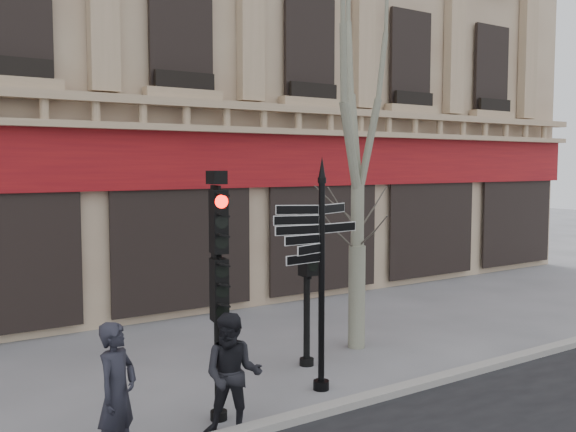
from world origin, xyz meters
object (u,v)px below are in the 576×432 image
(fingerpost, at_px, (322,234))
(traffic_signal_main, at_px, (217,264))
(traffic_signal_secondary, at_px, (307,263))
(pedestrian_a, at_px, (117,394))
(plane_tree, at_px, (359,66))
(pedestrian_b, at_px, (233,375))

(fingerpost, height_order, traffic_signal_main, fingerpost)
(traffic_signal_main, distance_m, traffic_signal_secondary, 2.74)
(traffic_signal_main, height_order, traffic_signal_secondary, traffic_signal_main)
(traffic_signal_secondary, height_order, pedestrian_a, traffic_signal_secondary)
(fingerpost, height_order, plane_tree, plane_tree)
(plane_tree, relative_size, pedestrian_b, 4.72)
(traffic_signal_secondary, xyz_separation_m, plane_tree, (1.43, 0.36, 3.52))
(fingerpost, bearing_deg, plane_tree, 41.16)
(traffic_signal_main, bearing_deg, pedestrian_a, -151.26)
(traffic_signal_secondary, xyz_separation_m, pedestrian_b, (-2.49, -1.83, -1.00))
(traffic_signal_main, relative_size, traffic_signal_secondary, 1.32)
(fingerpost, xyz_separation_m, pedestrian_a, (-3.48, -0.68, -1.59))
(fingerpost, relative_size, pedestrian_a, 2.14)
(traffic_signal_main, xyz_separation_m, pedestrian_a, (-1.60, -0.52, -1.31))
(traffic_signal_main, relative_size, pedestrian_a, 2.02)
(fingerpost, relative_size, traffic_signal_main, 1.06)
(traffic_signal_secondary, height_order, pedestrian_b, traffic_signal_secondary)
(traffic_signal_secondary, distance_m, plane_tree, 3.82)
(pedestrian_a, bearing_deg, fingerpost, -26.36)
(traffic_signal_main, xyz_separation_m, plane_tree, (3.83, 1.62, 3.17))
(fingerpost, relative_size, traffic_signal_secondary, 1.40)
(plane_tree, height_order, pedestrian_b, plane_tree)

